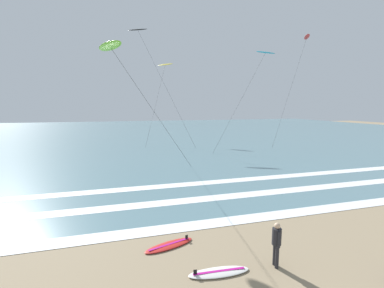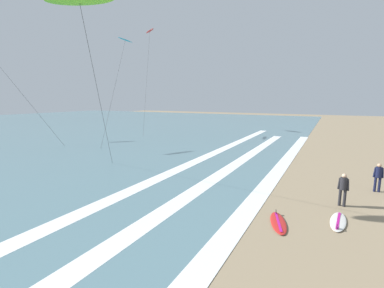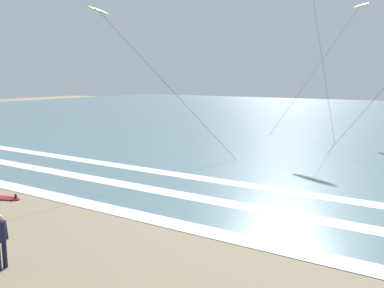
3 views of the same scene
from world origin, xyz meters
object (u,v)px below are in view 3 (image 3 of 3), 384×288
Objects in this scene: surfer_right_near at (0,237)px; kite_yellow_mid_center at (360,7)px; surfboard_near_water at (0,197)px; kite_lime_low_near at (99,11)px.

kite_yellow_mid_center is (0.42, 41.54, 11.62)m from surfer_right_near.
surfboard_near_water is at bearing 147.60° from surfer_right_near.
surfboard_near_water is 12.66m from kite_lime_low_near.
kite_yellow_mid_center is (8.88, 28.96, 3.34)m from kite_lime_low_near.
surfboard_near_water is at bearing -76.77° from kite_lime_low_near.
surfer_right_near reaches higher than surfboard_near_water.
kite_yellow_mid_center reaches higher than surfboard_near_water.
kite_lime_low_near is at bearing 123.92° from surfer_right_near.
surfer_right_near is 0.12× the size of kite_yellow_mid_center.
kite_lime_low_near is 0.74× the size of kite_yellow_mid_center.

